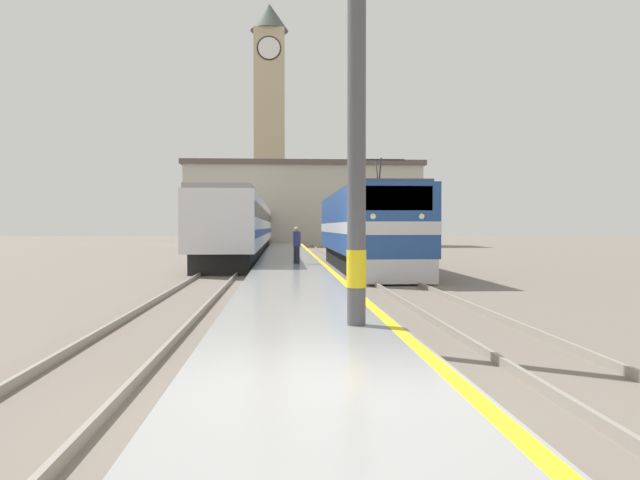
{
  "coord_description": "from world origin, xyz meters",
  "views": [
    {
      "loc": [
        -0.4,
        -6.36,
        1.96
      ],
      "look_at": [
        1.72,
        28.15,
        1.23
      ],
      "focal_mm": 35.0,
      "sensor_mm": 36.0,
      "label": 1
    }
  ],
  "objects": [
    {
      "name": "ground_plane",
      "position": [
        0.0,
        30.0,
        0.0
      ],
      "size": [
        200.0,
        200.0,
        0.0
      ],
      "primitive_type": "plane",
      "color": "#70665B"
    },
    {
      "name": "platform",
      "position": [
        0.0,
        25.0,
        0.2
      ],
      "size": [
        3.03,
        140.0,
        0.4
      ],
      "color": "#999999",
      "rests_on": "ground"
    },
    {
      "name": "rail_track_near",
      "position": [
        3.36,
        25.0,
        0.03
      ],
      "size": [
        2.84,
        140.0,
        0.16
      ],
      "color": "#70665B",
      "rests_on": "ground"
    },
    {
      "name": "rail_track_far",
      "position": [
        -2.9,
        25.0,
        0.03
      ],
      "size": [
        2.83,
        140.0,
        0.16
      ],
      "color": "#70665B",
      "rests_on": "ground"
    },
    {
      "name": "locomotive_train",
      "position": [
        3.36,
        21.66,
        1.86
      ],
      "size": [
        2.92,
        16.05,
        4.6
      ],
      "color": "black",
      "rests_on": "ground"
    },
    {
      "name": "passenger_train",
      "position": [
        -2.9,
        37.06,
        1.98
      ],
      "size": [
        2.92,
        38.65,
        3.66
      ],
      "color": "black",
      "rests_on": "ground"
    },
    {
      "name": "catenary_mast",
      "position": [
        0.86,
        3.49,
        4.78
      ],
      "size": [
        2.88,
        0.32,
        8.86
      ],
      "color": "#4C4C51",
      "rests_on": "platform"
    },
    {
      "name": "person_on_platform",
      "position": [
        0.23,
        20.08,
        1.22
      ],
      "size": [
        0.34,
        0.34,
        1.57
      ],
      "color": "#23232D",
      "rests_on": "platform"
    },
    {
      "name": "clock_tower",
      "position": [
        -1.8,
        66.24,
        14.62
      ],
      "size": [
        4.38,
        4.38,
        27.73
      ],
      "color": "tan",
      "rests_on": "ground"
    },
    {
      "name": "station_building",
      "position": [
        1.83,
        58.07,
        4.33
      ],
      "size": [
        24.28,
        7.03,
        8.6
      ],
      "color": "#B7B2A3",
      "rests_on": "ground"
    }
  ]
}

